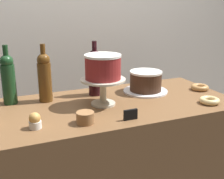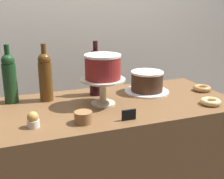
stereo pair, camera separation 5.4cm
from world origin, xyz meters
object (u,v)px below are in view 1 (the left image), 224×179
at_px(donut_maple, 200,87).
at_px(donut_glazed, 209,101).
at_px(price_sign_chalkboard, 131,115).
at_px(wine_bottle_amber, 45,76).
at_px(cake_stand_pedestal, 103,87).
at_px(wine_bottle_green, 8,78).
at_px(white_layer_cake, 103,67).
at_px(cupcake_caramel, 35,121).
at_px(cookie_stack, 85,118).
at_px(chocolate_round_cake, 146,81).
at_px(wine_bottle_dark_red, 95,72).

bearing_deg(donut_maple, donut_glazed, -117.29).
height_order(donut_glazed, price_sign_chalkboard, price_sign_chalkboard).
distance_m(donut_glazed, price_sign_chalkboard, 0.51).
bearing_deg(wine_bottle_amber, cake_stand_pedestal, -33.62).
relative_size(wine_bottle_green, wine_bottle_amber, 1.00).
height_order(white_layer_cake, cupcake_caramel, white_layer_cake).
distance_m(wine_bottle_green, donut_glazed, 1.11).
height_order(cake_stand_pedestal, cookie_stack, cake_stand_pedestal).
distance_m(white_layer_cake, wine_bottle_amber, 0.34).
bearing_deg(cupcake_caramel, price_sign_chalkboard, -9.97).
xyz_separation_m(wine_bottle_green, donut_glazed, (1.02, -0.43, -0.13)).
bearing_deg(chocolate_round_cake, cake_stand_pedestal, -159.82).
relative_size(donut_glazed, price_sign_chalkboard, 1.60).
distance_m(chocolate_round_cake, wine_bottle_amber, 0.61).
relative_size(chocolate_round_cake, donut_maple, 1.78).
distance_m(wine_bottle_amber, donut_maple, 0.97).
height_order(white_layer_cake, wine_bottle_amber, wine_bottle_amber).
height_order(cake_stand_pedestal, wine_bottle_green, wine_bottle_green).
height_order(cake_stand_pedestal, chocolate_round_cake, cake_stand_pedestal).
relative_size(wine_bottle_dark_red, price_sign_chalkboard, 4.65).
bearing_deg(donut_glazed, cupcake_caramel, 177.80).
relative_size(cake_stand_pedestal, chocolate_round_cake, 1.22).
height_order(wine_bottle_dark_red, donut_glazed, wine_bottle_dark_red).
bearing_deg(donut_maple, cupcake_caramel, -169.67).
bearing_deg(cupcake_caramel, donut_maple, 10.33).
xyz_separation_m(chocolate_round_cake, price_sign_chalkboard, (-0.28, -0.37, -0.05)).
distance_m(donut_maple, cookie_stack, 0.87).
height_order(cupcake_caramel, price_sign_chalkboard, cupcake_caramel).
height_order(donut_glazed, cookie_stack, cookie_stack).
distance_m(wine_bottle_dark_red, cupcake_caramel, 0.56).
bearing_deg(cupcake_caramel, wine_bottle_dark_red, 41.13).
bearing_deg(white_layer_cake, chocolate_round_cake, 20.18).
bearing_deg(donut_glazed, donut_maple, 62.71).
height_order(cake_stand_pedestal, wine_bottle_dark_red, wine_bottle_dark_red).
height_order(wine_bottle_green, cupcake_caramel, wine_bottle_green).
distance_m(chocolate_round_cake, wine_bottle_green, 0.81).
relative_size(wine_bottle_green, wine_bottle_dark_red, 1.00).
xyz_separation_m(wine_bottle_dark_red, donut_glazed, (0.53, -0.39, -0.13)).
bearing_deg(wine_bottle_dark_red, cake_stand_pedestal, -95.53).
xyz_separation_m(cake_stand_pedestal, price_sign_chalkboard, (0.04, -0.25, -0.07)).
relative_size(wine_bottle_green, cupcake_caramel, 4.38).
bearing_deg(white_layer_cake, donut_maple, 1.96).
distance_m(cake_stand_pedestal, cookie_stack, 0.27).
distance_m(white_layer_cake, cupcake_caramel, 0.46).
bearing_deg(wine_bottle_dark_red, cookie_stack, -115.53).
height_order(white_layer_cake, chocolate_round_cake, white_layer_cake).
bearing_deg(wine_bottle_green, cake_stand_pedestal, -25.13).
distance_m(cake_stand_pedestal, donut_maple, 0.68).
distance_m(cake_stand_pedestal, white_layer_cake, 0.11).
bearing_deg(wine_bottle_green, chocolate_round_cake, -7.07).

